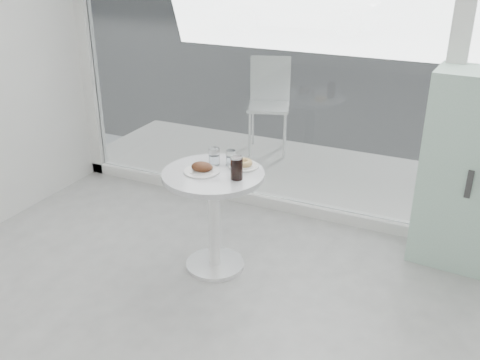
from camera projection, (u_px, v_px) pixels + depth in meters
The scene contains 12 objects.
storefront at pixel (346, 18), 4.02m from camera, with size 5.00×0.14×3.00m.
main_table at pixel (214, 200), 3.81m from camera, with size 0.72×0.72×0.77m.
patio_deck at pixel (346, 180), 5.40m from camera, with size 5.60×1.60×0.05m, color beige.
street at pixel (455, 25), 15.49m from camera, with size 40.00×24.00×0.00m, color #3E3E3E.
mint_cabinet at pixel (471, 172), 3.84m from camera, with size 0.70×0.49×1.45m.
patio_chair at pixel (269, 98), 5.94m from camera, with size 0.57×0.57×1.03m.
car_white at pixel (299, 0), 14.25m from camera, with size 1.83×4.55×1.55m, color silver.
plate_fritter at pixel (202, 168), 3.71m from camera, with size 0.25×0.25×0.07m.
plate_donut at pixel (244, 164), 3.80m from camera, with size 0.22×0.22×0.05m.
water_tumbler_a at pixel (214, 158), 3.82m from camera, with size 0.08×0.08×0.13m.
water_tumbler_b at pixel (231, 159), 3.82m from camera, with size 0.07×0.07×0.11m.
cola_glass at pixel (237, 168), 3.59m from camera, with size 0.08×0.08×0.16m.
Camera 1 is at (1.12, -1.11, 2.25)m, focal length 40.00 mm.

